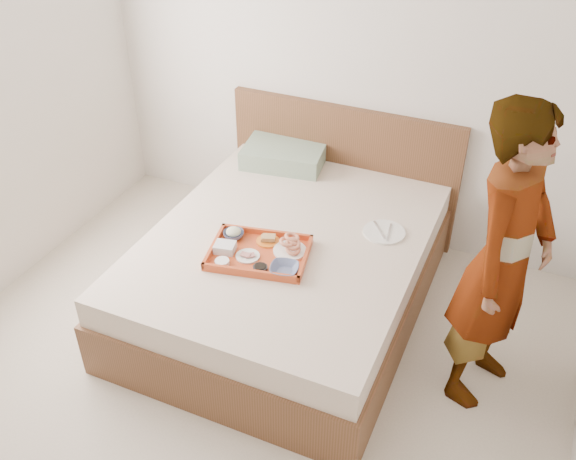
% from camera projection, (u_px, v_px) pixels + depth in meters
% --- Properties ---
extents(ground, '(3.50, 4.00, 0.01)m').
position_uv_depth(ground, '(208.00, 420.00, 3.30)').
color(ground, beige).
rests_on(ground, ground).
extents(wall_back, '(3.50, 0.01, 2.60)m').
position_uv_depth(wall_back, '(349.00, 54.00, 4.05)').
color(wall_back, silver).
rests_on(wall_back, ground).
extents(bed, '(1.65, 2.00, 0.53)m').
position_uv_depth(bed, '(287.00, 271.00, 3.89)').
color(bed, brown).
rests_on(bed, ground).
extents(headboard, '(1.65, 0.06, 0.95)m').
position_uv_depth(headboard, '(342.00, 169.00, 4.50)').
color(headboard, brown).
rests_on(headboard, ground).
extents(pillow, '(0.60, 0.45, 0.13)m').
position_uv_depth(pillow, '(284.00, 155.00, 4.42)').
color(pillow, '#8CAB8B').
rests_on(pillow, bed).
extents(tray, '(0.62, 0.50, 0.05)m').
position_uv_depth(tray, '(259.00, 252.00, 3.56)').
color(tray, '#C74720').
rests_on(tray, bed).
extents(prawn_plate, '(0.22, 0.22, 0.01)m').
position_uv_depth(prawn_plate, '(290.00, 251.00, 3.59)').
color(prawn_plate, white).
rests_on(prawn_plate, tray).
extents(navy_bowl_big, '(0.18, 0.18, 0.04)m').
position_uv_depth(navy_bowl_big, '(284.00, 269.00, 3.43)').
color(navy_bowl_big, navy).
rests_on(navy_bowl_big, tray).
extents(sauce_dish, '(0.09, 0.09, 0.03)m').
position_uv_depth(sauce_dish, '(260.00, 269.00, 3.44)').
color(sauce_dish, black).
rests_on(sauce_dish, tray).
extents(meat_plate, '(0.16, 0.16, 0.01)m').
position_uv_depth(meat_plate, '(248.00, 256.00, 3.55)').
color(meat_plate, white).
rests_on(meat_plate, tray).
extents(bread_plate, '(0.16, 0.16, 0.01)m').
position_uv_depth(bread_plate, '(268.00, 241.00, 3.66)').
color(bread_plate, orange).
rests_on(bread_plate, tray).
extents(salad_bowl, '(0.14, 0.14, 0.04)m').
position_uv_depth(salad_bowl, '(234.00, 235.00, 3.69)').
color(salad_bowl, navy).
rests_on(salad_bowl, tray).
extents(plastic_tub, '(0.13, 0.12, 0.05)m').
position_uv_depth(plastic_tub, '(225.00, 247.00, 3.58)').
color(plastic_tub, silver).
rests_on(plastic_tub, tray).
extents(cheese_round, '(0.09, 0.09, 0.03)m').
position_uv_depth(cheese_round, '(222.00, 262.00, 3.49)').
color(cheese_round, white).
rests_on(cheese_round, tray).
extents(dinner_plate, '(0.32, 0.32, 0.01)m').
position_uv_depth(dinner_plate, '(384.00, 232.00, 3.76)').
color(dinner_plate, white).
rests_on(dinner_plate, bed).
extents(person, '(0.56, 0.70, 1.68)m').
position_uv_depth(person, '(504.00, 261.00, 3.04)').
color(person, beige).
rests_on(person, ground).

